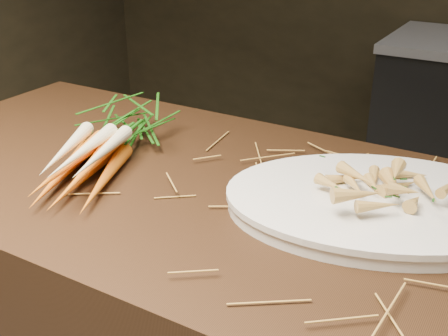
{
  "coord_description": "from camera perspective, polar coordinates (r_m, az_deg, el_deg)",
  "views": [
    {
      "loc": [
        0.04,
        -0.5,
        1.38
      ],
      "look_at": [
        -0.41,
        0.26,
        0.96
      ],
      "focal_mm": 45.0,
      "sensor_mm": 36.0,
      "label": 1
    }
  ],
  "objects": [
    {
      "name": "root_veg_bunch",
      "position": [
        1.18,
        -11.46,
        3.15
      ],
      "size": [
        0.29,
        0.5,
        0.09
      ],
      "rotation": [
        0.0,
        0.0,
        0.31
      ],
      "color": "orange",
      "rests_on": "main_counter"
    },
    {
      "name": "roasted_veg_heap",
      "position": [
        0.97,
        15.77,
        -1.55
      ],
      "size": [
        0.3,
        0.27,
        0.06
      ],
      "primitive_type": null,
      "rotation": [
        0.0,
        0.0,
        0.41
      ],
      "color": "#A87F31",
      "rests_on": "serving_platter"
    },
    {
      "name": "serving_platter",
      "position": [
        0.99,
        15.49,
        -3.75
      ],
      "size": [
        0.61,
        0.52,
        0.03
      ],
      "primitive_type": null,
      "rotation": [
        0.0,
        0.0,
        0.41
      ],
      "color": "white",
      "rests_on": "main_counter"
    }
  ]
}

